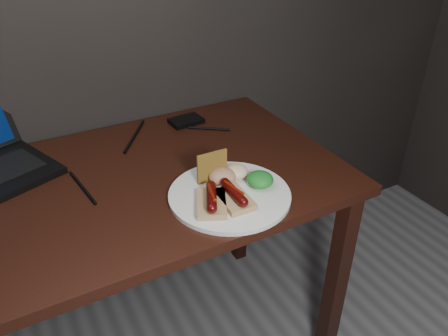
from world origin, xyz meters
TOP-DOWN VIEW (x-y plane):
  - desk at (0.00, 1.38)m, footprint 1.40×0.70m
  - hard_drive at (0.40, 1.63)m, footprint 0.11×0.08m
  - desk_cables at (0.04, 1.50)m, footprint 0.93×0.40m
  - plate at (0.32, 1.18)m, footprint 0.34×0.34m
  - bread_sausage_left at (0.25, 1.15)m, footprint 0.11×0.13m
  - bread_sausage_center at (0.31, 1.14)m, footprint 0.07×0.12m
  - crispbread at (0.31, 1.25)m, footprint 0.08×0.01m
  - salad_greens at (0.40, 1.17)m, footprint 0.07×0.07m
  - salsa_mound at (0.32, 1.23)m, footprint 0.07×0.07m
  - coleslaw_mound at (0.37, 1.24)m, footprint 0.06×0.06m

SIDE VIEW (x-z plane):
  - desk at x=0.00m, z-range 0.29..1.04m
  - desk_cables at x=0.04m, z-range 0.75..0.76m
  - plate at x=0.32m, z-range 0.75..0.76m
  - hard_drive at x=0.40m, z-range 0.75..0.77m
  - bread_sausage_left at x=0.25m, z-range 0.76..0.80m
  - bread_sausage_center at x=0.31m, z-range 0.76..0.80m
  - coleslaw_mound at x=0.37m, z-range 0.76..0.80m
  - salad_greens at x=0.40m, z-range 0.76..0.80m
  - salsa_mound at x=0.32m, z-range 0.76..0.80m
  - crispbread at x=0.31m, z-range 0.76..0.85m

